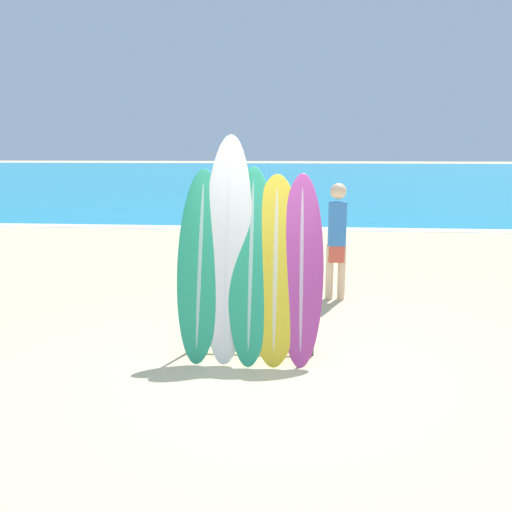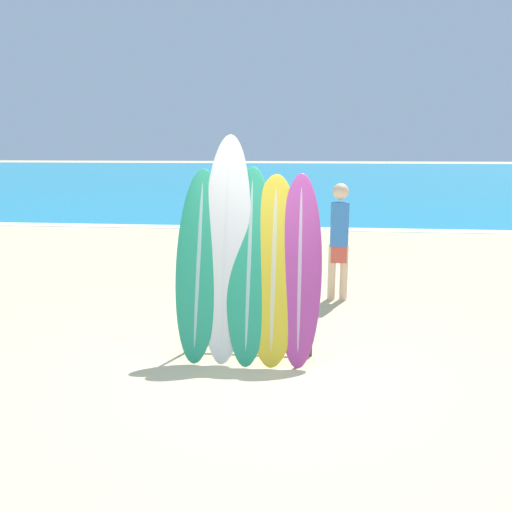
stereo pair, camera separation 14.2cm
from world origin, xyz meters
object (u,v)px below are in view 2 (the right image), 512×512
Objects in this scene: surfboard_slot_0 at (199,264)px; surfboard_slot_3 at (274,268)px; surfboard_slot_1 at (226,246)px; person_mid_beach at (229,203)px; surfboard_rack at (249,311)px; surfboard_slot_4 at (300,268)px; person_near_water at (339,237)px; surfboard_slot_2 at (249,263)px.

surfboard_slot_0 is 1.03× the size of surfboard_slot_3.
surfboard_slot_1 is 1.60× the size of person_mid_beach.
surfboard_slot_4 reaches higher than surfboard_rack.
person_near_water is (1.38, 2.11, -0.25)m from surfboard_slot_1.
surfboard_slot_2 is (0.27, -0.06, -0.18)m from surfboard_slot_1.
surfboard_slot_0 is at bearing 179.41° from surfboard_slot_4.
surfboard_slot_3 is at bearing 0.57° from surfboard_rack.
surfboard_rack is 0.69× the size of surfboard_slot_0.
surfboard_slot_1 is at bearing 166.99° from surfboard_slot_2.
surfboard_slot_1 is (0.30, 0.07, 0.19)m from surfboard_slot_0.
surfboard_rack is 0.78m from surfboard_slot_1.
surfboard_slot_0 is at bearing -167.14° from surfboard_slot_1.
surfboard_slot_1 reaches higher than person_mid_beach.
surfboard_slot_4 is (0.82, -0.08, -0.21)m from surfboard_slot_1.
surfboard_rack is 0.77m from surfboard_slot_0.
surfboard_slot_0 reaches higher than surfboard_slot_4.
surfboard_slot_2 is 0.56m from surfboard_slot_4.
surfboard_slot_4 reaches higher than surfboard_slot_3.
surfboard_slot_0 is at bearing 178.64° from surfboard_rack.
surfboard_rack is 0.71× the size of surfboard_slot_3.
surfboard_slot_0 is 0.99× the size of surfboard_slot_2.
surfboard_slot_2 reaches higher than person_mid_beach.
surfboard_slot_3 is 1.13× the size of person_near_water.
person_mid_beach is (-1.73, 8.00, -0.17)m from surfboard_slot_3.
surfboard_slot_2 is 1.37× the size of person_mid_beach.
person_mid_beach is (-2.57, 5.81, -0.13)m from person_near_water.
surfboard_slot_0 is 1.16× the size of person_near_water.
surfboard_slot_1 is at bearing 39.54° from person_mid_beach.
person_near_water is at bearing 75.72° from surfboard_slot_4.
surfboard_slot_4 is 8.25m from person_mid_beach.
person_near_water is (0.84, 2.19, -0.04)m from surfboard_slot_3.
person_near_water is at bearing 56.81° from surfboard_slot_1.
surfboard_slot_2 reaches higher than surfboard_slot_0.
surfboard_slot_1 is at bearing 55.00° from person_near_water.
surfboard_slot_1 reaches higher than person_near_water.
surfboard_slot_2 is at bearing 41.35° from person_mid_beach.
surfboard_slot_4 is at bearing 73.91° from person_near_water.
person_near_water is (1.11, 2.17, -0.08)m from surfboard_slot_2.
surfboard_slot_2 is 0.27m from surfboard_slot_3.
person_mid_beach is (-1.45, 8.00, 0.34)m from surfboard_rack.
surfboard_slot_0 reaches higher than surfboard_rack.
surfboard_rack is at bearing -17.18° from surfboard_slot_1.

